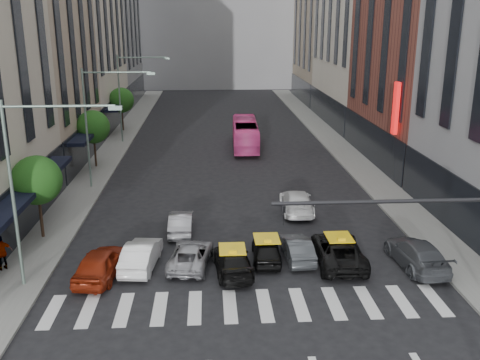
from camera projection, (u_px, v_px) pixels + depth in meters
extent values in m
plane|color=black|center=(255.00, 323.00, 23.01)|extent=(160.00, 160.00, 0.00)
cube|color=slate|center=(108.00, 156.00, 51.00)|extent=(3.00, 96.00, 0.15)
cube|color=slate|center=(345.00, 152.00, 52.32)|extent=(3.00, 96.00, 0.15)
cube|color=tan|center=(28.00, 26.00, 45.34)|extent=(8.00, 16.00, 24.00)
cube|color=gray|center=(105.00, 2.00, 79.85)|extent=(8.00, 18.00, 30.00)
cube|color=brown|center=(425.00, 14.00, 46.04)|extent=(8.00, 18.00, 26.00)
cube|color=tan|center=(329.00, 10.00, 82.08)|extent=(8.00, 18.00, 28.00)
cylinder|color=black|center=(40.00, 212.00, 31.39)|extent=(0.18, 0.18, 3.15)
sphere|color=#164012|center=(37.00, 180.00, 30.84)|extent=(2.88, 2.88, 2.88)
cylinder|color=black|center=(95.00, 149.00, 46.69)|extent=(0.18, 0.18, 3.15)
sphere|color=#164012|center=(93.00, 127.00, 46.13)|extent=(2.88, 2.88, 2.88)
cylinder|color=black|center=(122.00, 117.00, 61.98)|extent=(0.18, 0.18, 3.15)
sphere|color=#164012|center=(121.00, 100.00, 61.42)|extent=(2.88, 2.88, 2.88)
cylinder|color=gray|center=(13.00, 197.00, 24.86)|extent=(0.16, 0.16, 9.00)
cylinder|color=gray|center=(59.00, 106.00, 23.79)|extent=(5.00, 0.12, 0.12)
cube|color=gray|center=(115.00, 108.00, 23.97)|extent=(0.60, 0.25, 0.18)
cylinder|color=gray|center=(87.00, 129.00, 40.16)|extent=(0.16, 0.16, 9.00)
cylinder|color=gray|center=(117.00, 72.00, 39.09)|extent=(5.00, 0.12, 0.12)
cube|color=gray|center=(151.00, 73.00, 39.26)|extent=(0.60, 0.25, 0.18)
cylinder|color=gray|center=(120.00, 99.00, 55.45)|extent=(0.16, 0.16, 9.00)
cylinder|color=gray|center=(142.00, 57.00, 54.38)|extent=(5.00, 0.12, 0.12)
cube|color=gray|center=(167.00, 58.00, 54.55)|extent=(0.60, 0.25, 0.18)
cylinder|color=black|center=(399.00, 201.00, 20.69)|extent=(10.00, 0.16, 0.16)
imported|color=black|center=(284.00, 216.00, 20.58)|extent=(0.13, 0.16, 0.80)
cube|color=red|center=(396.00, 108.00, 41.12)|extent=(0.30, 0.70, 4.00)
imported|color=maroon|center=(101.00, 263.00, 26.94)|extent=(2.42, 4.71, 1.54)
imported|color=white|center=(141.00, 255.00, 28.05)|extent=(1.96, 4.47, 1.43)
imported|color=#9B9BA0|center=(191.00, 255.00, 28.27)|extent=(2.61, 4.63, 1.22)
imported|color=black|center=(232.00, 261.00, 27.49)|extent=(2.23, 4.60, 1.29)
imported|color=black|center=(266.00, 250.00, 28.82)|extent=(1.66, 3.80, 1.27)
imported|color=#373A3E|center=(297.00, 248.00, 29.02)|extent=(1.55, 3.93, 1.27)
imported|color=black|center=(338.00, 250.00, 28.55)|extent=(2.65, 5.35, 1.46)
imported|color=#45484D|center=(417.00, 254.00, 28.14)|extent=(2.36, 5.15, 1.46)
imported|color=#98989D|center=(181.00, 223.00, 32.64)|extent=(1.40, 3.98, 1.31)
imported|color=silver|center=(297.00, 201.00, 36.21)|extent=(2.29, 5.11, 1.46)
imported|color=#F7489E|center=(245.00, 134.00, 54.19)|extent=(2.77, 10.35, 2.86)
imported|color=gray|center=(2.00, 253.00, 27.42)|extent=(1.11, 1.05, 1.85)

